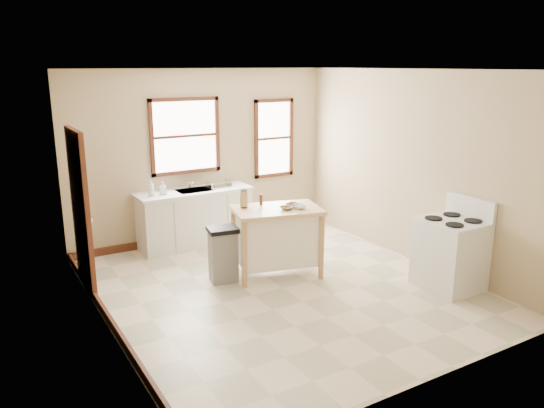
# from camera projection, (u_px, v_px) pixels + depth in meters

# --- Properties ---
(floor) EXTENTS (5.00, 5.00, 0.00)m
(floor) POSITION_uv_depth(u_px,v_px,m) (282.00, 288.00, 6.99)
(floor) COLOR #B3AD8E
(floor) RESTS_ON ground
(ceiling) EXTENTS (5.00, 5.00, 0.00)m
(ceiling) POSITION_uv_depth(u_px,v_px,m) (283.00, 69.00, 6.28)
(ceiling) COLOR white
(ceiling) RESTS_ON ground
(wall_back) EXTENTS (4.50, 0.04, 2.80)m
(wall_back) POSITION_uv_depth(u_px,v_px,m) (203.00, 156.00, 8.71)
(wall_back) COLOR tan
(wall_back) RESTS_ON ground
(wall_left) EXTENTS (0.04, 5.00, 2.80)m
(wall_left) POSITION_uv_depth(u_px,v_px,m) (100.00, 209.00, 5.52)
(wall_left) COLOR tan
(wall_left) RESTS_ON ground
(wall_right) EXTENTS (0.04, 5.00, 2.80)m
(wall_right) POSITION_uv_depth(u_px,v_px,m) (413.00, 167.00, 7.75)
(wall_right) COLOR tan
(wall_right) RESTS_ON ground
(window_main) EXTENTS (1.17, 0.06, 1.22)m
(window_main) POSITION_uv_depth(u_px,v_px,m) (185.00, 136.00, 8.46)
(window_main) COLOR #3E1B11
(window_main) RESTS_ON wall_back
(window_side) EXTENTS (0.77, 0.06, 1.37)m
(window_side) POSITION_uv_depth(u_px,v_px,m) (274.00, 138.00, 9.31)
(window_side) COLOR #3E1B11
(window_side) RESTS_ON wall_back
(door_left) EXTENTS (0.06, 0.90, 2.10)m
(door_left) POSITION_uv_depth(u_px,v_px,m) (81.00, 212.00, 6.71)
(door_left) COLOR #3E1B11
(door_left) RESTS_ON ground
(baseboard_back) EXTENTS (4.50, 0.04, 0.12)m
(baseboard_back) POSITION_uv_depth(u_px,v_px,m) (206.00, 234.00, 9.03)
(baseboard_back) COLOR #3E1B11
(baseboard_back) RESTS_ON ground
(baseboard_left) EXTENTS (0.04, 5.00, 0.12)m
(baseboard_left) POSITION_uv_depth(u_px,v_px,m) (113.00, 325.00, 5.88)
(baseboard_left) COLOR #3E1B11
(baseboard_left) RESTS_ON ground
(sink_counter) EXTENTS (1.86, 0.62, 0.92)m
(sink_counter) POSITION_uv_depth(u_px,v_px,m) (195.00, 218.00, 8.56)
(sink_counter) COLOR beige
(sink_counter) RESTS_ON ground
(faucet) EXTENTS (0.03, 0.03, 0.22)m
(faucet) POSITION_uv_depth(u_px,v_px,m) (189.00, 181.00, 8.56)
(faucet) COLOR silver
(faucet) RESTS_ON sink_counter
(soap_bottle_a) EXTENTS (0.10, 0.10, 0.25)m
(soap_bottle_a) POSITION_uv_depth(u_px,v_px,m) (151.00, 188.00, 8.03)
(soap_bottle_a) COLOR #B2B2B2
(soap_bottle_a) RESTS_ON sink_counter
(soap_bottle_b) EXTENTS (0.09, 0.09, 0.19)m
(soap_bottle_b) POSITION_uv_depth(u_px,v_px,m) (163.00, 188.00, 8.15)
(soap_bottle_b) COLOR #B2B2B2
(soap_bottle_b) RESTS_ON sink_counter
(dish_rack) EXTENTS (0.43, 0.35, 0.09)m
(dish_rack) POSITION_uv_depth(u_px,v_px,m) (219.00, 184.00, 8.63)
(dish_rack) COLOR silver
(dish_rack) RESTS_ON sink_counter
(kitchen_island) EXTENTS (1.33, 1.02, 0.96)m
(kitchen_island) POSITION_uv_depth(u_px,v_px,m) (277.00, 241.00, 7.34)
(kitchen_island) COLOR #F2BE8E
(kitchen_island) RESTS_ON ground
(knife_block) EXTENTS (0.14, 0.14, 0.20)m
(knife_block) POSITION_uv_depth(u_px,v_px,m) (244.00, 200.00, 7.22)
(knife_block) COLOR tan
(knife_block) RESTS_ON kitchen_island
(pepper_grinder) EXTENTS (0.05, 0.05, 0.15)m
(pepper_grinder) POSITION_uv_depth(u_px,v_px,m) (261.00, 200.00, 7.37)
(pepper_grinder) COLOR #421D11
(pepper_grinder) RESTS_ON kitchen_island
(bowl_a) EXTENTS (0.20, 0.20, 0.04)m
(bowl_a) POSITION_uv_depth(u_px,v_px,m) (286.00, 208.00, 7.14)
(bowl_a) COLOR brown
(bowl_a) RESTS_ON kitchen_island
(bowl_b) EXTENTS (0.22, 0.22, 0.04)m
(bowl_b) POSITION_uv_depth(u_px,v_px,m) (293.00, 205.00, 7.30)
(bowl_b) COLOR brown
(bowl_b) RESTS_ON kitchen_island
(bowl_c) EXTENTS (0.22, 0.22, 0.05)m
(bowl_c) POSITION_uv_depth(u_px,v_px,m) (300.00, 207.00, 7.18)
(bowl_c) COLOR white
(bowl_c) RESTS_ON kitchen_island
(trash_bin) EXTENTS (0.44, 0.39, 0.76)m
(trash_bin) POSITION_uv_depth(u_px,v_px,m) (223.00, 254.00, 7.14)
(trash_bin) COLOR gray
(trash_bin) RESTS_ON ground
(gas_stove) EXTENTS (0.74, 0.75, 1.19)m
(gas_stove) POSITION_uv_depth(u_px,v_px,m) (451.00, 244.00, 6.87)
(gas_stove) COLOR silver
(gas_stove) RESTS_ON ground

